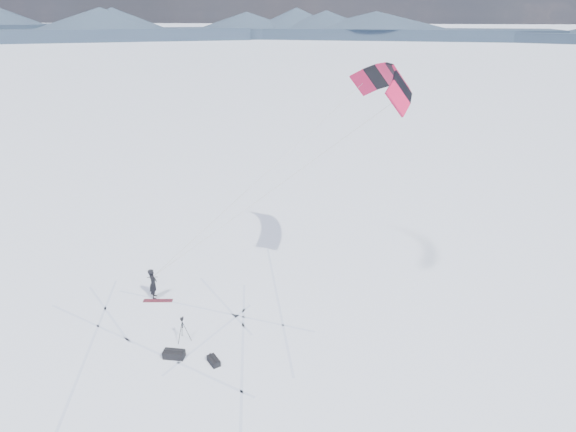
% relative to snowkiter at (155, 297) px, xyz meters
% --- Properties ---
extents(ground, '(1800.00, 1800.00, 0.00)m').
position_rel_snowkiter_xyz_m(ground, '(0.86, -2.63, 0.00)').
color(ground, white).
extents(horizon_hills, '(704.84, 706.81, 10.13)m').
position_rel_snowkiter_xyz_m(horizon_hills, '(0.86, -2.63, 4.42)').
color(horizon_hills, black).
rests_on(horizon_hills, ground).
extents(snow_tracks, '(17.62, 14.39, 0.01)m').
position_rel_snowkiter_xyz_m(snow_tracks, '(0.45, -3.27, 0.00)').
color(snow_tracks, '#ABB8D6').
rests_on(snow_tracks, ground).
extents(snowkiter, '(0.61, 0.73, 1.72)m').
position_rel_snowkiter_xyz_m(snowkiter, '(0.00, 0.00, 0.00)').
color(snowkiter, black).
rests_on(snowkiter, ground).
extents(snowboard, '(1.58, 0.57, 0.04)m').
position_rel_snowkiter_xyz_m(snowboard, '(0.32, -0.29, 0.02)').
color(snowboard, maroon).
rests_on(snowboard, ground).
extents(tripod, '(0.60, 0.66, 1.24)m').
position_rel_snowkiter_xyz_m(tripod, '(2.95, -3.19, 0.80)').
color(tripod, black).
rests_on(tripod, ground).
extents(gear_bag_a, '(0.95, 0.49, 0.42)m').
position_rel_snowkiter_xyz_m(gear_bag_a, '(3.01, -4.45, 0.18)').
color(gear_bag_a, black).
rests_on(gear_bag_a, ground).
extents(gear_bag_b, '(0.75, 0.76, 0.33)m').
position_rel_snowkiter_xyz_m(gear_bag_b, '(4.86, -4.49, 0.14)').
color(gear_bag_b, black).
rests_on(gear_bag_b, ground).
extents(power_kite, '(12.88, 6.75, 10.72)m').
position_rel_snowkiter_xyz_m(power_kite, '(11.45, 3.80, 11.03)').
color(power_kite, '#BC143D').
rests_on(power_kite, ground).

